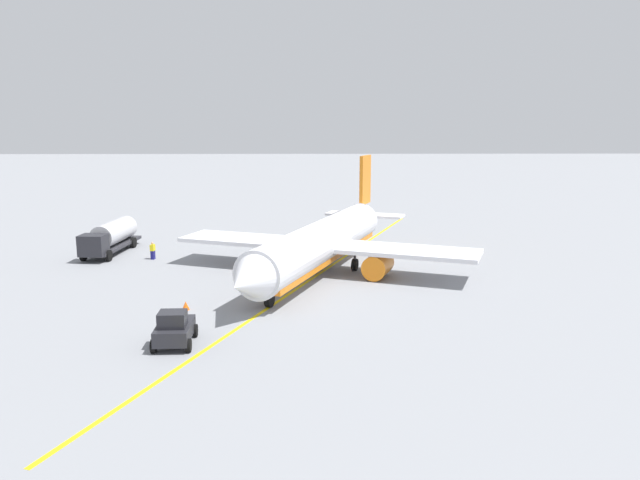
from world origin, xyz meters
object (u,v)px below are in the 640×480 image
airplane (322,243)px  refueling_worker (153,251)px  fuel_tanker (110,236)px  pushback_tug (174,329)px  safety_cone_nose (186,306)px

airplane → refueling_worker: size_ratio=18.93×
fuel_tanker → refueling_worker: 5.79m
fuel_tanker → pushback_tug: bearing=24.6°
airplane → refueling_worker: (-5.45, -16.35, -1.81)m
fuel_tanker → safety_cone_nose: fuel_tanker is taller
fuel_tanker → pushback_tug: (26.35, 12.09, -0.72)m
refueling_worker → pushback_tug: bearing=16.9°
airplane → fuel_tanker: airplane is taller
refueling_worker → fuel_tanker: bearing=-120.3°
airplane → fuel_tanker: bearing=-111.4°
fuel_tanker → pushback_tug: 29.00m
pushback_tug → refueling_worker: bearing=-163.1°
safety_cone_nose → pushback_tug: bearing=5.9°
airplane → pushback_tug: bearing=-27.1°
refueling_worker → safety_cone_nose: (16.43, 6.42, -0.52)m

